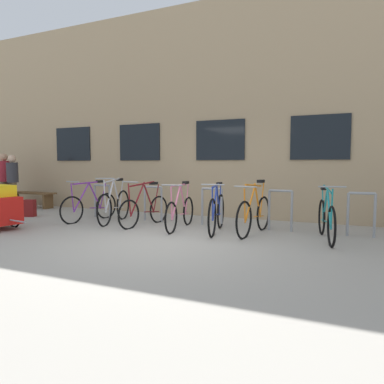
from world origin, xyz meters
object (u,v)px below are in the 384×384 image
at_px(bicycle_maroon, 145,209).
at_px(bicycle_silver, 114,205).
at_px(backpack, 30,208).
at_px(bicycle_purple, 90,206).
at_px(bicycle_teal, 326,219).
at_px(bicycle_pink, 180,211).
at_px(bicycle_orange, 254,214).
at_px(wooden_bench, 30,196).
at_px(person_browsing, 5,177).
at_px(person_by_bench, 13,179).
at_px(bicycle_blue, 217,212).

relative_size(bicycle_maroon, bicycle_silver, 0.94).
bearing_deg(backpack, bicycle_purple, -17.78).
height_order(bicycle_purple, bicycle_teal, bicycle_teal).
bearing_deg(bicycle_pink, bicycle_orange, 3.32).
bearing_deg(wooden_bench, bicycle_teal, -8.43).
bearing_deg(wooden_bench, bicycle_maroon, -15.13).
xyz_separation_m(bicycle_pink, backpack, (-4.35, -0.03, -0.15)).
distance_m(bicycle_silver, backpack, 2.60).
height_order(bicycle_silver, wooden_bench, bicycle_silver).
bearing_deg(bicycle_teal, bicycle_pink, -178.50).
xyz_separation_m(bicycle_pink, bicycle_teal, (2.90, 0.08, 0.01)).
xyz_separation_m(bicycle_silver, person_browsing, (-4.62, 0.78, 0.57)).
bearing_deg(person_by_bench, bicycle_pink, -6.52).
bearing_deg(bicycle_purple, bicycle_blue, -1.55).
bearing_deg(bicycle_purple, bicycle_silver, 3.62).
bearing_deg(bicycle_maroon, bicycle_teal, 0.77).
bearing_deg(bicycle_orange, backpack, -178.81).
bearing_deg(bicycle_blue, bicycle_orange, 9.51).
relative_size(bicycle_maroon, bicycle_pink, 0.96).
distance_m(bicycle_purple, bicycle_silver, 0.69).
bearing_deg(wooden_bench, bicycle_pink, -13.15).
distance_m(bicycle_pink, wooden_bench, 6.07).
bearing_deg(person_by_bench, person_browsing, 160.37).
xyz_separation_m(bicycle_purple, backpack, (-1.90, -0.09, -0.15)).
xyz_separation_m(bicycle_blue, bicycle_orange, (0.74, 0.12, -0.01)).
bearing_deg(person_browsing, bicycle_silver, -9.56).
xyz_separation_m(bicycle_teal, person_by_bench, (-8.67, 0.58, 0.55)).
bearing_deg(bicycle_maroon, person_by_bench, 172.58).
bearing_deg(backpack, bicycle_blue, -20.44).
bearing_deg(bicycle_maroon, bicycle_blue, -1.93).
xyz_separation_m(bicycle_maroon, person_browsing, (-5.49, 0.85, 0.60)).
distance_m(wooden_bench, person_browsing, 0.92).
height_order(bicycle_orange, backpack, bicycle_orange).
bearing_deg(person_browsing, bicycle_purple, -11.78).
xyz_separation_m(bicycle_purple, bicycle_pink, (2.45, -0.06, -0.00)).
bearing_deg(bicycle_maroon, backpack, -179.05).
bearing_deg(person_by_bench, bicycle_orange, -4.43).
distance_m(bicycle_silver, wooden_bench, 4.34).
bearing_deg(bicycle_orange, wooden_bench, 170.21).
xyz_separation_m(bicycle_maroon, bicycle_pink, (0.90, -0.02, 0.00)).
bearing_deg(bicycle_blue, bicycle_maroon, 178.07).
distance_m(bicycle_maroon, bicycle_pink, 0.90).
xyz_separation_m(bicycle_blue, person_by_bench, (-6.61, 0.69, 0.54)).
height_order(person_browsing, backpack, person_browsing).
bearing_deg(bicycle_purple, backpack, -177.35).
xyz_separation_m(bicycle_orange, bicycle_teal, (1.33, -0.01, -0.01)).
bearing_deg(bicycle_orange, bicycle_silver, 179.86).
bearing_deg(wooden_bench, backpack, -42.20).
xyz_separation_m(bicycle_maroon, wooden_bench, (-5.02, 1.36, -0.00)).
relative_size(bicycle_teal, person_by_bench, 1.08).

